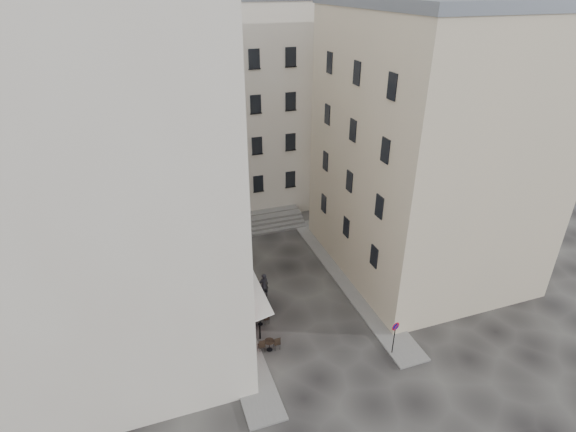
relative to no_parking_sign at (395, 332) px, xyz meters
name	(u,v)px	position (x,y,z in m)	size (l,w,h in m)	color
ground	(304,317)	(-3.68, 4.77, -1.68)	(90.00, 90.00, 0.00)	black
sidewalk_left	(223,294)	(-8.18, 8.77, -1.62)	(2.00, 22.00, 0.12)	slate
sidewalk_right	(346,277)	(0.82, 7.77, -1.62)	(2.00, 18.00, 0.12)	slate
building_left	(102,173)	(-14.18, 7.77, 8.63)	(12.20, 16.20, 20.60)	beige
building_right	(430,146)	(6.82, 8.27, 7.63)	(12.20, 14.20, 18.60)	beige
building_back	(220,106)	(-4.68, 23.77, 7.63)	(18.20, 10.20, 18.60)	beige
cafe_storefront	(234,298)	(-7.99, 5.77, 0.20)	(1.74, 7.30, 3.50)	#4D0D0B
stone_steps	(253,223)	(-3.68, 17.35, -1.28)	(9.00, 3.15, 0.80)	#5E5B59
bollard_near	(260,332)	(-6.93, 3.77, -1.15)	(0.12, 0.12, 0.98)	black
bollard_mid	(245,298)	(-6.93, 7.27, -1.15)	(0.12, 0.12, 0.98)	black
bollard_far	(234,270)	(-6.93, 10.77, -1.15)	(0.12, 0.12, 0.98)	black
no_parking_sign	(395,332)	(0.00, 0.00, 0.00)	(0.53, 0.16, 2.36)	black
bistro_table_a	(269,344)	(-6.68, 2.68, -1.22)	(1.28, 0.60, 0.90)	black
bistro_table_b	(260,319)	(-6.57, 4.99, -1.26)	(1.15, 0.54, 0.81)	black
bistro_table_c	(253,308)	(-6.72, 6.18, -1.25)	(1.18, 0.55, 0.83)	black
bistro_table_d	(247,294)	(-6.71, 7.65, -1.18)	(1.37, 0.64, 0.96)	black
bistro_table_e	(233,282)	(-7.28, 9.35, -1.17)	(1.41, 0.66, 0.99)	black
pedestrian	(264,285)	(-5.51, 7.69, -0.75)	(0.68, 0.44, 1.86)	black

